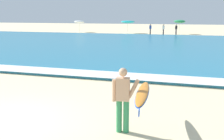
# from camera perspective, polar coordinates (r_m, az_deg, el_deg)

# --- Properties ---
(ground_plane) EXTENTS (160.00, 160.00, 0.00)m
(ground_plane) POSITION_cam_1_polar(r_m,az_deg,el_deg) (8.08, -23.17, -10.95)
(ground_plane) COLOR beige
(sea) EXTENTS (120.00, 28.00, 0.14)m
(sea) POSITION_cam_1_polar(r_m,az_deg,el_deg) (25.87, 4.96, 5.53)
(sea) COLOR teal
(sea) RESTS_ON ground
(surf_foam) EXTENTS (120.00, 1.44, 0.01)m
(surf_foam) POSITION_cam_1_polar(r_m,az_deg,el_deg) (13.12, -6.32, -0.65)
(surf_foam) COLOR white
(surf_foam) RESTS_ON sea
(surfer_with_board) EXTENTS (1.08, 2.95, 1.73)m
(surfer_with_board) POSITION_cam_1_polar(r_m,az_deg,el_deg) (6.60, 4.68, -5.53)
(surfer_with_board) COLOR #338E56
(surfer_with_board) RESTS_ON ground
(beach_umbrella_0) EXTENTS (1.83, 1.86, 2.08)m
(beach_umbrella_0) POSITION_cam_1_polar(r_m,az_deg,el_deg) (46.48, -7.27, 10.53)
(beach_umbrella_0) COLOR beige
(beach_umbrella_0) RESTS_ON ground
(beach_umbrella_1) EXTENTS (2.29, 2.30, 2.12)m
(beach_umbrella_1) POSITION_cam_1_polar(r_m,az_deg,el_deg) (43.23, 3.51, 10.61)
(beach_umbrella_1) COLOR beige
(beach_umbrella_1) RESTS_ON ground
(beach_umbrella_2) EXTENTS (1.78, 1.80, 2.26)m
(beach_umbrella_2) POSITION_cam_1_polar(r_m,az_deg,el_deg) (43.04, 14.75, 10.36)
(beach_umbrella_2) COLOR beige
(beach_umbrella_2) RESTS_ON ground
(beachgoer_near_row_left) EXTENTS (0.32, 0.20, 1.58)m
(beachgoer_near_row_left) POSITION_cam_1_polar(r_m,az_deg,el_deg) (41.42, 8.50, 9.00)
(beachgoer_near_row_left) COLOR #383842
(beachgoer_near_row_left) RESTS_ON ground
(beachgoer_near_row_mid) EXTENTS (0.32, 0.20, 1.58)m
(beachgoer_near_row_mid) POSITION_cam_1_polar(r_m,az_deg,el_deg) (40.97, 11.33, 8.87)
(beachgoer_near_row_mid) COLOR #383842
(beachgoer_near_row_mid) RESTS_ON ground
(beachgoer_near_row_right) EXTENTS (0.32, 0.20, 1.58)m
(beachgoer_near_row_right) POSITION_cam_1_polar(r_m,az_deg,el_deg) (41.51, 14.03, 8.78)
(beachgoer_near_row_right) COLOR #383842
(beachgoer_near_row_right) RESTS_ON ground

